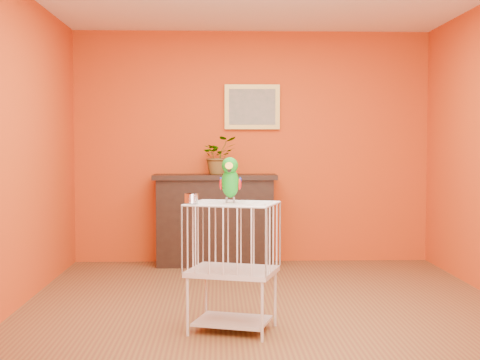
{
  "coord_description": "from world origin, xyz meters",
  "views": [
    {
      "loc": [
        -0.38,
        -5.3,
        1.32
      ],
      "look_at": [
        -0.23,
        -0.58,
        1.07
      ],
      "focal_mm": 50.0,
      "sensor_mm": 36.0,
      "label": 1
    }
  ],
  "objects": [
    {
      "name": "room_shell",
      "position": [
        0.0,
        0.0,
        1.58
      ],
      "size": [
        4.5,
        4.5,
        4.5
      ],
      "color": "#C53E12",
      "rests_on": "ground"
    },
    {
      "name": "birdcage",
      "position": [
        -0.28,
        -0.62,
        0.47
      ],
      "size": [
        0.7,
        0.61,
        0.91
      ],
      "rotation": [
        0.0,
        0.0,
        -0.3
      ],
      "color": "beige",
      "rests_on": "ground"
    },
    {
      "name": "feed_cup",
      "position": [
        -0.57,
        -0.67,
        0.95
      ],
      "size": [
        0.1,
        0.1,
        0.07
      ],
      "primitive_type": "cylinder",
      "color": "silver",
      "rests_on": "birdcage"
    },
    {
      "name": "framed_picture",
      "position": [
        0.0,
        2.22,
        1.75
      ],
      "size": [
        0.62,
        0.04,
        0.5
      ],
      "color": "#B59440",
      "rests_on": "room_shell"
    },
    {
      "name": "ground",
      "position": [
        0.0,
        0.0,
        0.0
      ],
      "size": [
        4.5,
        4.5,
        0.0
      ],
      "primitive_type": "plane",
      "color": "brown",
      "rests_on": "ground"
    },
    {
      "name": "parrot",
      "position": [
        -0.3,
        -0.62,
        1.08
      ],
      "size": [
        0.16,
        0.29,
        0.33
      ],
      "rotation": [
        0.0,
        0.0,
        -0.09
      ],
      "color": "#59544C",
      "rests_on": "birdcage"
    },
    {
      "name": "console_cabinet",
      "position": [
        -0.42,
        2.02,
        0.5
      ],
      "size": [
        1.35,
        0.48,
        1.0
      ],
      "color": "black",
      "rests_on": "ground"
    },
    {
      "name": "potted_plant",
      "position": [
        -0.38,
        2.02,
        1.16
      ],
      "size": [
        0.5,
        0.52,
        0.32
      ],
      "primitive_type": "imported",
      "rotation": [
        0.0,
        0.0,
        0.35
      ],
      "color": "#26722D",
      "rests_on": "console_cabinet"
    }
  ]
}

